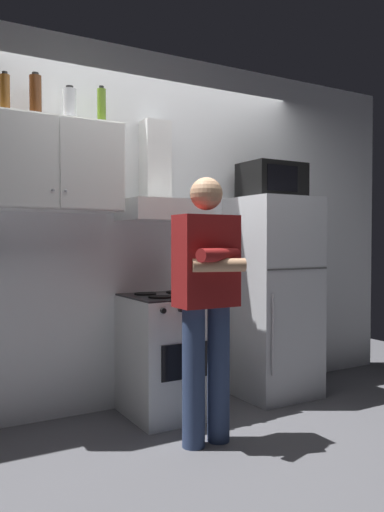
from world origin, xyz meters
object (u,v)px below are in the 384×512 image
(person_standing, at_px, (207,298))
(microwave, at_px, (272,181))
(upper_cabinet, at_px, (52,165))
(bottle_olive_oil, at_px, (102,107))
(refrigerator, at_px, (273,297))
(range_hood, at_px, (161,194))
(bottle_beer_brown, at_px, (5,93))
(bottle_rum_dark, at_px, (35,96))
(bottle_canister_steel, at_px, (70,105))
(stove_oven, at_px, (169,354))

(person_standing, bearing_deg, microwave, 32.00)
(upper_cabinet, relative_size, bottle_olive_oil, 3.32)
(refrigerator, xyz_separation_m, bottle_olive_oil, (-1.40, 0.13, 1.38))
(range_hood, height_order, bottle_beer_brown, bottle_beer_brown)
(bottle_rum_dark, bearing_deg, upper_cabinet, -6.02)
(range_hood, relative_size, bottle_beer_brown, 2.95)
(microwave, bearing_deg, range_hood, 173.54)
(bottle_canister_steel, relative_size, bottle_olive_oil, 0.87)
(stove_oven, height_order, refrigerator, refrigerator)
(range_hood, bearing_deg, bottle_canister_steel, 179.99)
(stove_oven, height_order, bottle_beer_brown, bottle_beer_brown)
(refrigerator, height_order, bottle_olive_oil, bottle_olive_oil)
(person_standing, height_order, bottle_canister_steel, bottle_canister_steel)
(stove_oven, relative_size, microwave, 1.82)
(range_hood, bearing_deg, stove_oven, -90.00)
(bottle_beer_brown, bearing_deg, upper_cabinet, 5.83)
(range_hood, bearing_deg, person_standing, -93.91)
(refrigerator, bearing_deg, range_hood, 172.45)
(range_hood, distance_m, person_standing, 1.01)
(person_standing, relative_size, bottle_rum_dark, 5.63)
(range_hood, bearing_deg, bottle_olive_oil, 179.21)
(refrigerator, distance_m, person_standing, 1.17)
(stove_oven, bearing_deg, bottle_rum_dark, 171.41)
(bottle_rum_dark, bearing_deg, microwave, -3.61)
(bottle_canister_steel, distance_m, bottle_olive_oil, 0.23)
(upper_cabinet, relative_size, bottle_beer_brown, 3.54)
(microwave, distance_m, bottle_beer_brown, 2.09)
(bottle_rum_dark, distance_m, bottle_olive_oil, 0.45)
(upper_cabinet, height_order, person_standing, upper_cabinet)
(range_hood, bearing_deg, upper_cabinet, -179.91)
(bottle_beer_brown, bearing_deg, range_hood, 1.64)
(microwave, xyz_separation_m, bottle_canister_steel, (-1.63, 0.11, 0.42))
(stove_oven, distance_m, bottle_rum_dark, 1.98)
(bottle_rum_dark, bearing_deg, range_hood, -0.58)
(bottle_rum_dark, bearing_deg, refrigerator, -4.18)
(person_standing, xyz_separation_m, bottle_olive_oil, (-0.40, 0.74, 1.28))
(range_hood, bearing_deg, microwave, -6.46)
(refrigerator, height_order, person_standing, person_standing)
(microwave, height_order, bottle_canister_steel, bottle_canister_steel)
(refrigerator, distance_m, bottle_rum_dark, 2.32)
(upper_cabinet, xyz_separation_m, bottle_canister_steel, (0.12, 0.00, 0.41))
(refrigerator, distance_m, bottle_olive_oil, 1.97)
(upper_cabinet, xyz_separation_m, refrigerator, (1.75, -0.12, -0.95))
(stove_oven, distance_m, person_standing, 0.77)
(bottle_beer_brown, bearing_deg, person_standing, -33.87)
(stove_oven, distance_m, bottle_canister_steel, 1.86)
(person_standing, xyz_separation_m, bottle_canister_steel, (-0.63, 0.73, 1.26))
(person_standing, relative_size, bottle_olive_oil, 6.05)
(upper_cabinet, relative_size, bottle_rum_dark, 3.09)
(upper_cabinet, bearing_deg, bottle_olive_oil, 1.23)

